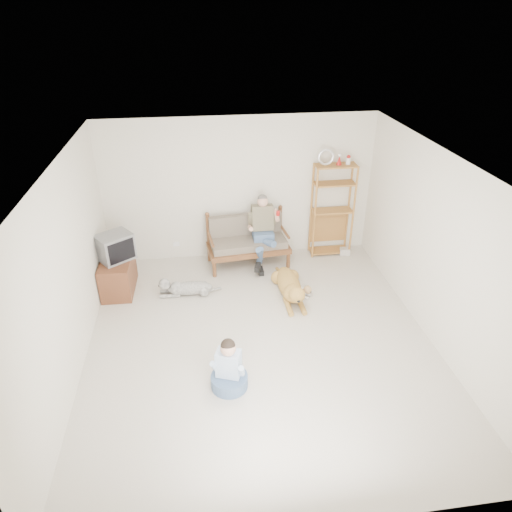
{
  "coord_description": "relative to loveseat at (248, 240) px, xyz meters",
  "views": [
    {
      "loc": [
        -0.78,
        -5.18,
        4.41
      ],
      "look_at": [
        0.07,
        1.0,
        0.9
      ],
      "focal_mm": 32.0,
      "sensor_mm": 36.0,
      "label": 1
    }
  ],
  "objects": [
    {
      "name": "wall_right",
      "position": [
        2.4,
        -2.38,
        0.86
      ],
      "size": [
        0.0,
        5.5,
        5.5
      ],
      "primitive_type": "plane",
      "rotation": [
        1.57,
        0.0,
        -1.57
      ],
      "color": "beige",
      "rests_on": "ground"
    },
    {
      "name": "wall_left",
      "position": [
        -2.6,
        -2.38,
        0.86
      ],
      "size": [
        0.0,
        5.5,
        5.5
      ],
      "primitive_type": "plane",
      "rotation": [
        1.57,
        0.0,
        1.57
      ],
      "color": "beige",
      "rests_on": "ground"
    },
    {
      "name": "golden_retriever",
      "position": [
        0.57,
        -1.25,
        -0.3
      ],
      "size": [
        0.39,
        1.51,
        0.46
      ],
      "rotation": [
        0.0,
        0.0,
        0.02
      ],
      "color": "#A97E3A",
      "rests_on": "ground"
    },
    {
      "name": "ceiling",
      "position": [
        -0.1,
        -2.38,
        2.21
      ],
      "size": [
        5.5,
        5.5,
        0.0
      ],
      "primitive_type": "plane",
      "rotation": [
        3.14,
        0.0,
        0.0
      ],
      "color": "white",
      "rests_on": "ground"
    },
    {
      "name": "book_stack",
      "position": [
        1.95,
        0.05,
        -0.42
      ],
      "size": [
        0.22,
        0.18,
        0.13
      ],
      "primitive_type": "cube",
      "rotation": [
        0.0,
        0.0,
        -0.21
      ],
      "color": "silver",
      "rests_on": "ground"
    },
    {
      "name": "shaggy_dog",
      "position": [
        -1.21,
        -0.95,
        -0.35
      ],
      "size": [
        1.12,
        0.27,
        0.33
      ],
      "rotation": [
        0.0,
        0.0,
        -1.58
      ],
      "color": "silver",
      "rests_on": "ground"
    },
    {
      "name": "floor",
      "position": [
        -0.1,
        -2.38,
        -0.49
      ],
      "size": [
        5.5,
        5.5,
        0.0
      ],
      "primitive_type": "plane",
      "color": "silver",
      "rests_on": "ground"
    },
    {
      "name": "wall_outlet",
      "position": [
        -1.35,
        0.35,
        -0.19
      ],
      "size": [
        0.12,
        0.02,
        0.08
      ],
      "primitive_type": "cube",
      "color": "white",
      "rests_on": "ground"
    },
    {
      "name": "crt_tv",
      "position": [
        -2.3,
        -0.62,
        0.34
      ],
      "size": [
        0.69,
        0.67,
        0.45
      ],
      "rotation": [
        0.0,
        0.0,
        -0.95
      ],
      "color": "slate",
      "rests_on": "tv_stand"
    },
    {
      "name": "tv_stand",
      "position": [
        -2.33,
        -0.65,
        -0.19
      ],
      "size": [
        0.53,
        0.91,
        0.6
      ],
      "rotation": [
        0.0,
        0.0,
        -0.03
      ],
      "color": "brown",
      "rests_on": "ground"
    },
    {
      "name": "wall_front",
      "position": [
        -0.1,
        -5.13,
        0.86
      ],
      "size": [
        5.0,
        0.0,
        5.0
      ],
      "primitive_type": "plane",
      "rotation": [
        -1.57,
        0.0,
        0.0
      ],
      "color": "beige",
      "rests_on": "ground"
    },
    {
      "name": "etagere",
      "position": [
        1.64,
        0.17,
        0.45
      ],
      "size": [
        0.81,
        0.35,
        2.11
      ],
      "color": "olive",
      "rests_on": "ground"
    },
    {
      "name": "terrier",
      "position": [
        0.74,
        -1.23,
        -0.39
      ],
      "size": [
        0.48,
        0.44,
        0.22
      ],
      "rotation": [
        0.0,
        0.0,
        0.83
      ],
      "color": "silver",
      "rests_on": "ground"
    },
    {
      "name": "loveseat",
      "position": [
        0.0,
        0.0,
        0.0
      ],
      "size": [
        1.56,
        0.85,
        0.95
      ],
      "rotation": [
        0.0,
        0.0,
        0.1
      ],
      "color": "brown",
      "rests_on": "ground"
    },
    {
      "name": "man",
      "position": [
        0.25,
        -0.19,
        0.14
      ],
      "size": [
        0.52,
        0.74,
        1.2
      ],
      "color": "slate",
      "rests_on": "loveseat"
    },
    {
      "name": "child",
      "position": [
        -0.63,
        -3.18,
        -0.21
      ],
      "size": [
        0.48,
        0.48,
        0.76
      ],
      "rotation": [
        0.0,
        0.0,
        -0.36
      ],
      "color": "slate",
      "rests_on": "ground"
    },
    {
      "name": "wall_back",
      "position": [
        -0.1,
        0.37,
        0.86
      ],
      "size": [
        5.0,
        0.0,
        5.0
      ],
      "primitive_type": "plane",
      "rotation": [
        1.57,
        0.0,
        0.0
      ],
      "color": "beige",
      "rests_on": "ground"
    }
  ]
}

